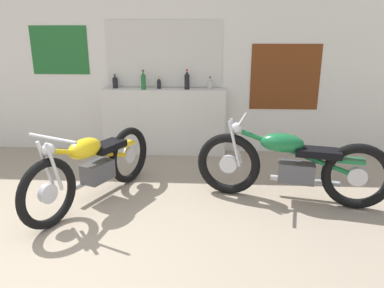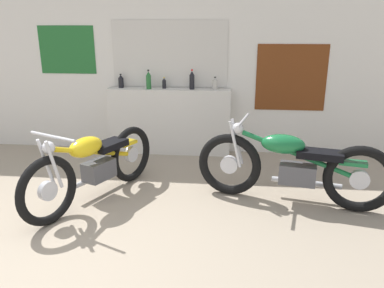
{
  "view_description": "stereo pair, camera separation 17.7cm",
  "coord_description": "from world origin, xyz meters",
  "views": [
    {
      "loc": [
        1.47,
        -2.54,
        1.97
      ],
      "look_at": [
        1.25,
        1.48,
        0.7
      ],
      "focal_mm": 35.0,
      "sensor_mm": 36.0,
      "label": 1
    },
    {
      "loc": [
        1.65,
        -2.53,
        1.97
      ],
      "look_at": [
        1.25,
        1.48,
        0.7
      ],
      "focal_mm": 35.0,
      "sensor_mm": 36.0,
      "label": 2
    }
  ],
  "objects": [
    {
      "name": "bottle_center",
      "position": [
        0.64,
        3.25,
        1.12
      ],
      "size": [
        0.06,
        0.06,
        0.18
      ],
      "color": "black",
      "rests_on": "sill_counter"
    },
    {
      "name": "wall_back",
      "position": [
        0.03,
        3.39,
        1.4
      ],
      "size": [
        10.0,
        0.07,
        2.8
      ],
      "color": "silver",
      "rests_on": "ground_plane"
    },
    {
      "name": "bottle_left_center",
      "position": [
        0.41,
        3.17,
        1.17
      ],
      "size": [
        0.08,
        0.08,
        0.3
      ],
      "color": "#23662D",
      "rests_on": "sill_counter"
    },
    {
      "name": "bottle_leftmost",
      "position": [
        -0.05,
        3.26,
        1.14
      ],
      "size": [
        0.08,
        0.08,
        0.22
      ],
      "color": "black",
      "rests_on": "sill_counter"
    },
    {
      "name": "motorcycle_yellow",
      "position": [
        0.12,
        1.41,
        0.43
      ],
      "size": [
        1.0,
        1.91,
        0.93
      ],
      "color": "black",
      "rests_on": "ground_plane"
    },
    {
      "name": "motorcycle_green",
      "position": [
        2.39,
        1.55,
        0.44
      ],
      "size": [
        2.18,
        0.74,
        0.96
      ],
      "color": "black",
      "rests_on": "ground_plane"
    },
    {
      "name": "bottle_right_center",
      "position": [
        1.08,
        3.22,
        1.18
      ],
      "size": [
        0.08,
        0.08,
        0.3
      ],
      "color": "black",
      "rests_on": "sill_counter"
    },
    {
      "name": "ground_plane",
      "position": [
        0.0,
        0.0,
        0.0
      ],
      "size": [
        24.0,
        24.0,
        0.0
      ],
      "primitive_type": "plane",
      "color": "gray"
    },
    {
      "name": "sill_counter",
      "position": [
        0.72,
        3.21,
        0.52
      ],
      "size": [
        1.93,
        0.28,
        1.04
      ],
      "color": "silver",
      "rests_on": "ground_plane"
    },
    {
      "name": "bottle_rightmost",
      "position": [
        1.43,
        3.21,
        1.13
      ],
      "size": [
        0.08,
        0.08,
        0.2
      ],
      "color": "#B7B2A8",
      "rests_on": "sill_counter"
    }
  ]
}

